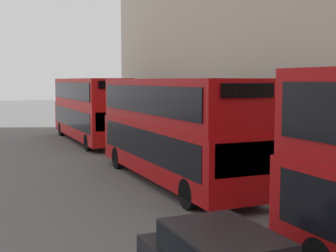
{
  "coord_description": "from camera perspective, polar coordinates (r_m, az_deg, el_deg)",
  "views": [
    {
      "loc": [
        -5.91,
        1.08,
        4.1
      ],
      "look_at": [
        0.48,
        15.89,
        2.51
      ],
      "focal_mm": 50.0,
      "sensor_mm": 36.0,
      "label": 1
    }
  ],
  "objects": [
    {
      "name": "bus_second_in_queue",
      "position": [
        18.59,
        0.61,
        0.05
      ],
      "size": [
        2.59,
        10.77,
        4.15
      ],
      "color": "#B20C0F",
      "rests_on": "ground"
    },
    {
      "name": "bus_third_in_queue",
      "position": [
        31.58,
        -9.55,
        2.32
      ],
      "size": [
        2.59,
        11.46,
        4.21
      ],
      "color": "red",
      "rests_on": "ground"
    }
  ]
}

